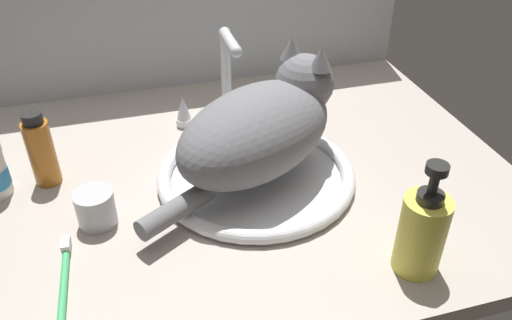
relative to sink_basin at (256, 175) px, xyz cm
name	(u,v)px	position (x,y,z in cm)	size (l,w,h in cm)	color
countertop	(220,183)	(-5.76, 2.72, -2.51)	(100.57, 72.19, 3.00)	#ADA399
backsplash_wall	(178,17)	(-5.76, 40.01, 14.27)	(100.57, 2.40, 36.55)	#B2B7BC
sink_basin	(256,175)	(0.00, 0.00, 0.00)	(33.25, 33.25, 2.31)	white
faucet	(228,88)	(0.00, 20.11, 6.49)	(20.67, 11.83, 19.22)	silver
cat	(264,125)	(1.69, 1.03, 8.81)	(38.24, 30.45, 18.60)	slate
metal_jar	(96,208)	(-26.01, -3.97, 1.82)	(5.93, 5.93, 5.61)	#B2B5BA
amber_bottle	(41,151)	(-33.68, 9.05, 5.18)	(4.26, 4.26, 13.11)	#B2661E
soap_pump_bottle	(422,232)	(15.56, -25.04, 5.24)	(6.29, 6.29, 17.08)	#E5DB4C
toothbrush	(64,280)	(-30.77, -15.20, -0.38)	(1.68, 16.35, 1.70)	#3FB266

